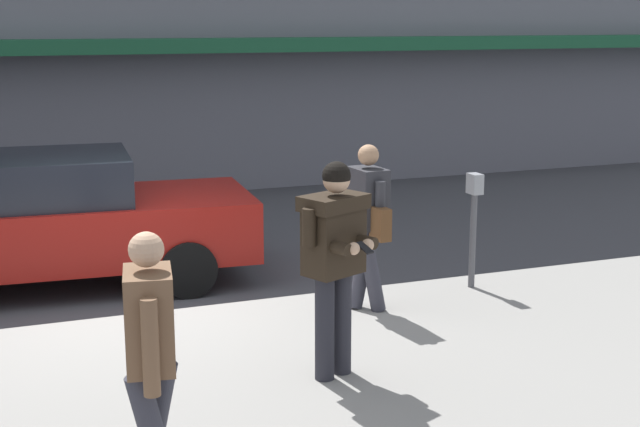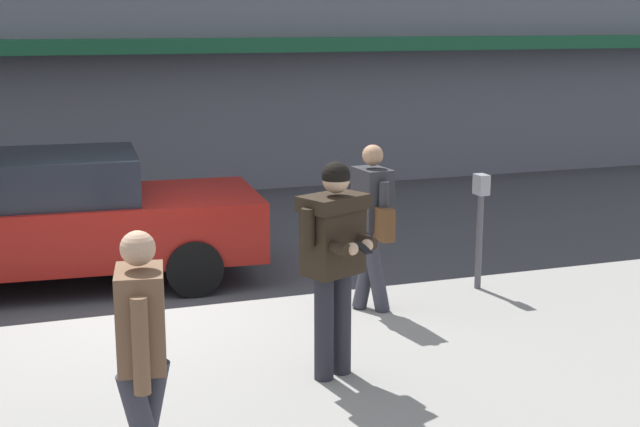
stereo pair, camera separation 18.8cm
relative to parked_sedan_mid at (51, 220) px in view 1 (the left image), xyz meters
The scene contains 8 objects.
ground_plane 1.85m from the parked_sedan_mid, 68.40° to the right, with size 80.00×80.00×0.00m, color #3D3D42.
sidewalk 4.75m from the parked_sedan_mid, 69.86° to the right, with size 32.00×5.30×0.14m, color gray.
curb_paint_line 2.35m from the parked_sedan_mid, 43.02° to the right, with size 28.00×0.12×0.01m, color silver.
parked_sedan_mid is the anchor object (origin of this frame).
man_texting_on_phone 4.42m from the parked_sedan_mid, 64.01° to the right, with size 0.61×0.65×1.81m.
pedestrian_with_bag 3.81m from the parked_sedan_mid, 40.68° to the right, with size 0.35×0.72×1.70m.
pedestrian_dark_coat 5.37m from the parked_sedan_mid, 88.04° to the right, with size 0.38×0.59×1.70m.
parking_meter 4.79m from the parked_sedan_mid, 26.80° to the right, with size 0.12×0.18×1.27m.
Camera 1 is at (-1.27, -8.83, 3.04)m, focal length 50.00 mm.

